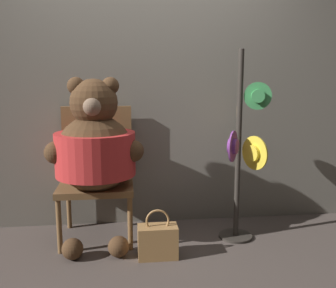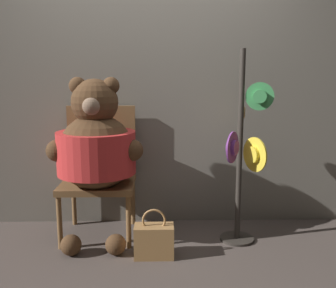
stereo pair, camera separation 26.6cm
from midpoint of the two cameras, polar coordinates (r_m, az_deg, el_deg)
The scene contains 6 objects.
ground_plane at distance 3.10m, azimuth -0.52°, elevation -15.35°, with size 14.00×14.00×0.00m, color #4C423D.
wall_back at distance 3.40m, azimuth -0.70°, elevation 6.83°, with size 8.00×0.10×2.27m.
chair at distance 3.24m, azimuth -8.05°, elevation -3.66°, with size 0.60×0.56×1.09m.
teddy_bear at distance 3.00m, azimuth -8.42°, elevation -0.54°, with size 0.76×0.67×1.34m.
hat_display_rack at distance 3.02m, azimuth 13.97°, elevation -1.50°, with size 0.40×0.54×1.55m.
handbag_on_ground at distance 2.88m, azimuth 0.58°, elevation -14.52°, with size 0.29×0.16×0.38m.
Camera 2 is at (0.09, -2.81, 1.32)m, focal length 40.00 mm.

